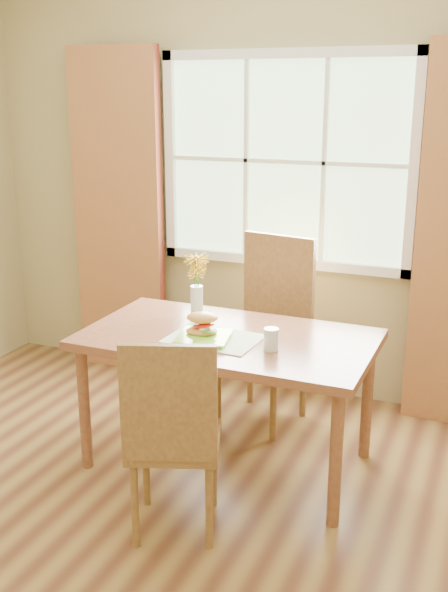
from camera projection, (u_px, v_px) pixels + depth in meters
room at (134, 246)px, 2.64m from camera, size 4.24×3.84×2.74m
window at (285, 161)px, 4.26m from camera, size 1.62×0.06×1.32m
curtain_left at (118, 216)px, 4.71m from camera, size 0.65×0.08×2.20m
dining_table at (228, 349)px, 3.55m from camera, size 1.48×0.84×0.72m
chair_near at (172, 430)px, 2.96m from camera, size 0.51×0.51×0.96m
chair_far at (270, 321)px, 4.11m from camera, size 0.54×0.54×1.11m
placemat at (214, 339)px, 3.47m from camera, size 0.47×0.35×0.01m
plate at (204, 339)px, 3.45m from camera, size 0.30×0.30×0.01m
croissant_sandwich at (202, 324)px, 3.46m from camera, size 0.19×0.15×0.12m
water_glass at (271, 340)px, 3.32m from camera, size 0.07×0.07×0.11m
flower_vase at (197, 277)px, 3.77m from camera, size 0.14×0.14×0.35m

